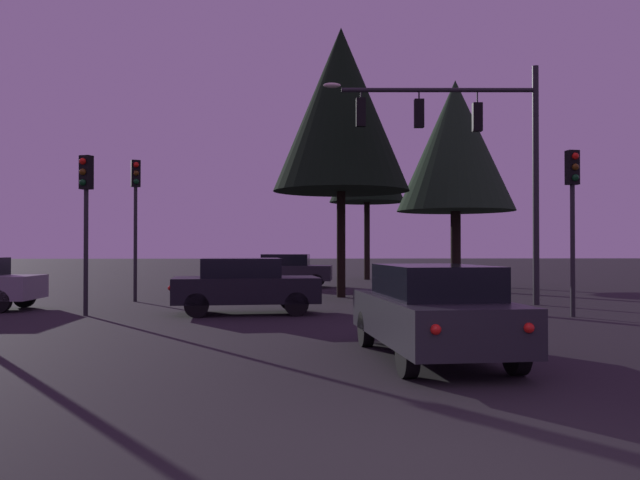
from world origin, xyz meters
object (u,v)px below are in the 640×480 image
(traffic_light_median, at_px, (573,199))
(tree_behind_sign, at_px, (367,161))
(tree_left_far, at_px, (455,146))
(traffic_light_corner_right, at_px, (136,202))
(car_nearside_lane, at_px, (432,310))
(traffic_signal_mast_arm, at_px, (470,140))
(traffic_light_corner_left, at_px, (86,202))
(tree_center_horizon, at_px, (341,110))
(car_crossing_right, at_px, (245,285))
(car_far_lane, at_px, (288,270))

(traffic_light_median, relative_size, tree_behind_sign, 0.47)
(tree_behind_sign, distance_m, tree_left_far, 9.66)
(traffic_light_corner_right, distance_m, car_nearside_lane, 14.11)
(traffic_light_median, bearing_deg, tree_left_far, 91.41)
(traffic_signal_mast_arm, distance_m, car_nearside_lane, 11.39)
(traffic_light_corner_left, xyz_separation_m, traffic_light_median, (12.82, -0.85, 0.06))
(traffic_light_corner_left, height_order, traffic_light_median, traffic_light_median)
(traffic_light_corner_right, height_order, tree_behind_sign, tree_behind_sign)
(traffic_signal_mast_arm, relative_size, tree_center_horizon, 0.76)
(traffic_light_median, distance_m, car_crossing_right, 9.01)
(traffic_light_median, distance_m, tree_center_horizon, 9.76)
(car_nearside_lane, distance_m, tree_left_far, 18.80)
(traffic_light_corner_right, bearing_deg, tree_behind_sign, 57.42)
(tree_left_far, relative_size, tree_center_horizon, 0.91)
(car_far_lane, bearing_deg, tree_center_horizon, -72.49)
(tree_left_far, bearing_deg, traffic_light_corner_right, -155.19)
(traffic_light_corner_left, bearing_deg, car_nearside_lane, -42.50)
(car_nearside_lane, relative_size, tree_left_far, 0.51)
(tree_center_horizon, bearing_deg, car_crossing_right, -117.69)
(traffic_light_median, xyz_separation_m, car_crossing_right, (-8.63, 1.19, -2.29))
(traffic_light_median, distance_m, tree_behind_sign, 20.90)
(car_nearside_lane, xyz_separation_m, tree_center_horizon, (-0.47, 13.33, 6.09))
(traffic_light_corner_left, relative_size, tree_center_horizon, 0.43)
(traffic_light_median, bearing_deg, car_crossing_right, 172.16)
(traffic_light_median, distance_m, car_far_lane, 15.47)
(traffic_light_corner_left, bearing_deg, traffic_signal_mast_arm, 14.26)
(car_nearside_lane, distance_m, car_far_lane, 19.73)
(traffic_light_corner_right, xyz_separation_m, traffic_light_median, (12.60, -5.40, -0.27))
(traffic_light_corner_left, relative_size, tree_behind_sign, 0.46)
(traffic_light_corner_left, bearing_deg, traffic_light_median, -3.81)
(tree_center_horizon, bearing_deg, traffic_light_corner_right, -166.66)
(traffic_light_corner_left, xyz_separation_m, traffic_light_corner_right, (0.23, 4.55, 0.33))
(tree_behind_sign, xyz_separation_m, tree_left_far, (2.78, -9.23, -0.58))
(traffic_light_corner_left, distance_m, traffic_light_median, 12.85)
(tree_behind_sign, relative_size, tree_center_horizon, 0.93)
(car_crossing_right, height_order, tree_behind_sign, tree_behind_sign)
(traffic_light_corner_left, xyz_separation_m, car_nearside_lane, (7.75, -7.10, -2.23))
(traffic_light_corner_left, xyz_separation_m, tree_left_far, (12.55, 10.25, 3.19))
(traffic_signal_mast_arm, distance_m, car_far_lane, 12.11)
(traffic_light_corner_left, distance_m, traffic_light_corner_right, 4.57)
(traffic_light_median, bearing_deg, car_far_lane, 119.41)
(car_crossing_right, relative_size, tree_behind_sign, 0.45)
(car_far_lane, relative_size, tree_center_horizon, 0.42)
(tree_behind_sign, bearing_deg, tree_center_horizon, -100.62)
(traffic_light_median, bearing_deg, traffic_light_corner_right, 156.78)
(traffic_light_corner_right, relative_size, car_nearside_lane, 1.04)
(car_nearside_lane, bearing_deg, tree_center_horizon, 92.01)
(traffic_light_corner_right, relative_size, tree_left_far, 0.52)
(traffic_light_corner_right, relative_size, car_far_lane, 1.15)
(traffic_light_median, height_order, tree_center_horizon, tree_center_horizon)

